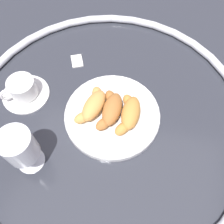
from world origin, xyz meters
TOP-DOWN VIEW (x-y plane):
  - ground_plane at (0.00, 0.00)m, footprint 2.20×2.20m
  - table_chrome_rim at (0.00, 0.00)m, footprint 0.79×0.79m
  - pastry_plate at (-0.00, -0.01)m, footprint 0.26×0.26m
  - croissant_large at (-0.00, -0.06)m, footprint 0.14×0.06m
  - croissant_small at (-0.00, -0.01)m, footprint 0.14×0.06m
  - croissant_extra at (-0.00, 0.04)m, footprint 0.13×0.08m
  - coffee_cup_near at (0.01, 0.25)m, footprint 0.14×0.14m
  - juice_glass_left at (-0.17, 0.16)m, footprint 0.08×0.08m
  - sugar_packet at (0.17, 0.14)m, footprint 0.06×0.05m

SIDE VIEW (x-z plane):
  - ground_plane at x=0.00m, z-range 0.00..0.00m
  - sugar_packet at x=0.17m, z-range 0.00..0.01m
  - pastry_plate at x=0.00m, z-range 0.00..0.02m
  - table_chrome_rim at x=0.00m, z-range 0.00..0.02m
  - coffee_cup_near at x=0.01m, z-range 0.00..0.06m
  - croissant_large at x=0.00m, z-range 0.02..0.06m
  - croissant_small at x=0.00m, z-range 0.02..0.06m
  - croissant_extra at x=0.00m, z-range 0.02..0.06m
  - juice_glass_left at x=-0.17m, z-range 0.02..0.16m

